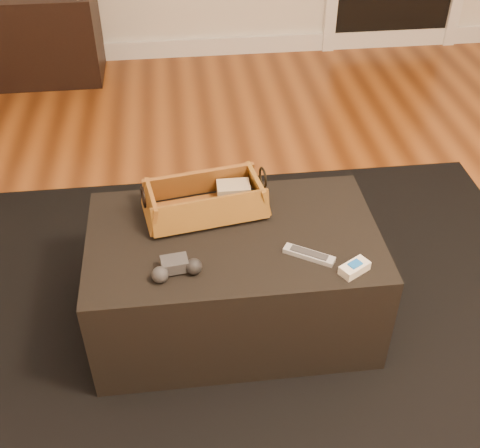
{
  "coord_description": "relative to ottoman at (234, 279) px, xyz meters",
  "views": [
    {
      "loc": [
        -0.26,
        -1.33,
        1.75
      ],
      "look_at": [
        -0.08,
        0.21,
        0.49
      ],
      "focal_mm": 45.0,
      "sensor_mm": 36.0,
      "label": 1
    }
  ],
  "objects": [
    {
      "name": "floor",
      "position": [
        0.1,
        -0.23,
        -0.23
      ],
      "size": [
        5.0,
        5.5,
        0.01
      ],
      "primitive_type": "cube",
      "color": "brown",
      "rests_on": "ground"
    },
    {
      "name": "cream_gadget",
      "position": [
        0.36,
        -0.23,
        0.23
      ],
      "size": [
        0.11,
        0.09,
        0.04
      ],
      "color": "silver",
      "rests_on": "ottoman"
    },
    {
      "name": "silver_remote",
      "position": [
        0.23,
        -0.14,
        0.22
      ],
      "size": [
        0.16,
        0.12,
        0.02
      ],
      "color": "#B2B5BB",
      "rests_on": "ottoman"
    },
    {
      "name": "game_controller",
      "position": [
        -0.2,
        -0.17,
        0.24
      ],
      "size": [
        0.17,
        0.11,
        0.05
      ],
      "color": "#302F32",
      "rests_on": "ottoman"
    },
    {
      "name": "baseboard",
      "position": [
        0.1,
        2.51,
        -0.16
      ],
      "size": [
        5.0,
        0.04,
        0.12
      ],
      "primitive_type": "cube",
      "color": "white",
      "rests_on": "floor"
    },
    {
      "name": "wicker_basket",
      "position": [
        -0.09,
        0.13,
        0.26
      ],
      "size": [
        0.46,
        0.29,
        0.15
      ],
      "color": "#925521",
      "rests_on": "ottoman"
    },
    {
      "name": "cloth_bundle",
      "position": [
        0.02,
        0.18,
        0.26
      ],
      "size": [
        0.12,
        0.08,
        0.06
      ],
      "primitive_type": "cube",
      "rotation": [
        0.0,
        0.0,
        -0.01
      ],
      "color": "tan",
      "rests_on": "wicker_basket"
    },
    {
      "name": "tv_remote",
      "position": [
        -0.1,
        0.11,
        0.24
      ],
      "size": [
        0.23,
        0.11,
        0.02
      ],
      "primitive_type": "cube",
      "rotation": [
        0.0,
        0.0,
        0.27
      ],
      "color": "black",
      "rests_on": "wicker_basket"
    },
    {
      "name": "ottoman",
      "position": [
        0.0,
        0.0,
        0.0
      ],
      "size": [
        1.0,
        0.6,
        0.42
      ],
      "primitive_type": "cube",
      "color": "black",
      "rests_on": "area_rug"
    },
    {
      "name": "area_rug",
      "position": [
        -0.0,
        -0.05,
        -0.22
      ],
      "size": [
        2.6,
        2.0,
        0.01
      ],
      "primitive_type": "cube",
      "color": "black",
      "rests_on": "floor"
    }
  ]
}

